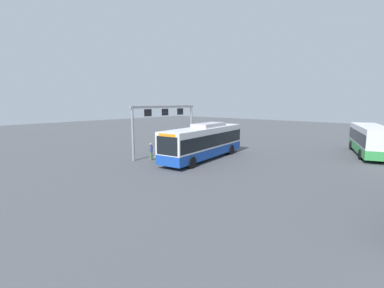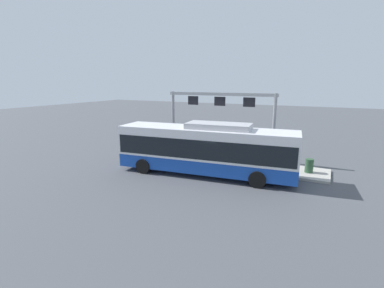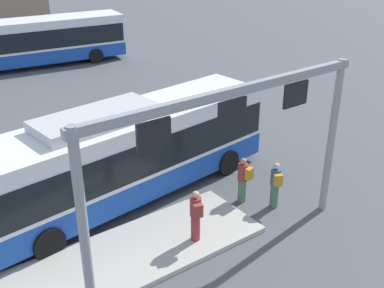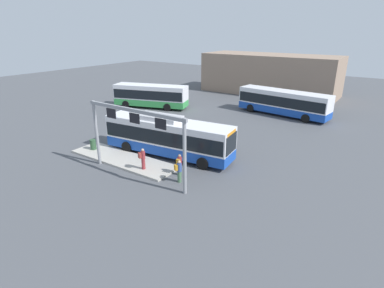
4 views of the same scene
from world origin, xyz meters
name	(u,v)px [view 4 (image 4 of 4)]	position (x,y,z in m)	size (l,w,h in m)	color
ground_plane	(168,155)	(0.00, 0.00, 0.00)	(120.00, 120.00, 0.00)	#4C4F54
platform_curb	(123,159)	(-2.44, -3.00, 0.08)	(10.00, 2.80, 0.16)	#B2ADA3
bus_main	(168,135)	(-0.01, 0.00, 1.81)	(11.69, 3.76, 3.46)	#1947AD
bus_background_left	(283,101)	(3.70, 18.38, 1.78)	(11.62, 3.91, 3.10)	#1947AD
bus_background_right	(151,95)	(-12.68, 12.13, 1.78)	(10.36, 5.45, 3.10)	green
person_boarding	(180,164)	(3.17, -2.62, 0.89)	(0.42, 0.58, 1.67)	#476B4C
person_waiting_near	(179,171)	(3.80, -3.53, 0.89)	(0.52, 0.61, 1.67)	#476B4C
person_waiting_mid	(143,158)	(0.42, -3.60, 1.05)	(0.48, 0.60, 1.67)	maroon
platform_sign_gantry	(135,129)	(0.82, -4.58, 3.73)	(8.90, 0.24, 5.20)	gray
station_building	(270,74)	(-3.04, 30.79, 3.17)	(21.76, 8.00, 6.35)	gray
trash_bin	(93,144)	(-6.12, -3.04, 0.61)	(0.52, 0.52, 0.90)	#2D5133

